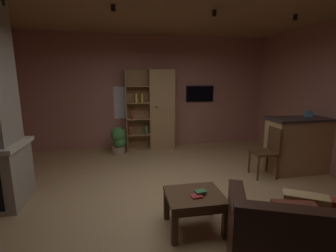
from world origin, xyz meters
TOP-DOWN VIEW (x-y plane):
  - floor at (0.00, 0.00)m, footprint 6.25×5.90m
  - wall_back at (0.00, 2.98)m, footprint 6.37×0.06m
  - window_pane_back at (-0.66, 2.95)m, footprint 0.56×0.01m
  - bookshelf_cabinet at (0.17, 2.71)m, footprint 1.21×0.41m
  - kitchen_bar_counter at (2.67, 0.63)m, footprint 1.36×0.57m
  - tissue_box at (2.82, 0.72)m, footprint 0.16×0.16m
  - leather_couch at (0.99, -1.66)m, footprint 1.79×1.43m
  - coffee_table at (0.11, -0.75)m, footprint 0.67×0.58m
  - table_book_0 at (0.11, -0.83)m, footprint 0.14×0.12m
  - table_book_1 at (0.18, -0.77)m, footprint 0.14×0.11m
  - dining_chair at (1.90, 0.53)m, footprint 0.45×0.45m
  - potted_floor_plant at (-0.84, 2.37)m, footprint 0.36×0.37m
  - wall_mounted_tv at (1.34, 2.92)m, footprint 0.75×0.06m
  - track_light_spot_0 at (-2.22, 0.46)m, footprint 0.07×0.07m
  - track_light_spot_1 at (-0.78, 0.49)m, footprint 0.07×0.07m
  - track_light_spot_2 at (0.75, 0.49)m, footprint 0.07×0.07m
  - track_light_spot_3 at (2.16, 0.50)m, footprint 0.07×0.07m

SIDE VIEW (x-z plane):
  - floor at x=0.00m, z-range -0.02..0.00m
  - leather_couch at x=0.99m, z-range -0.11..0.73m
  - potted_floor_plant at x=-0.84m, z-range 0.02..0.69m
  - coffee_table at x=0.11m, z-range 0.13..0.58m
  - table_book_0 at x=0.11m, z-range 0.44..0.47m
  - table_book_1 at x=0.18m, z-range 0.47..0.49m
  - dining_chair at x=1.90m, z-range 0.07..0.99m
  - kitchen_bar_counter at x=2.67m, z-range 0.00..1.07m
  - bookshelf_cabinet at x=0.17m, z-range -0.01..2.00m
  - tissue_box at x=2.82m, z-range 1.07..1.18m
  - window_pane_back at x=-0.66m, z-range 0.77..1.59m
  - wall_mounted_tv at x=1.34m, z-range 1.18..1.60m
  - wall_back at x=0.00m, z-range 0.00..2.86m
  - track_light_spot_0 at x=-2.22m, z-range 2.74..2.83m
  - track_light_spot_1 at x=-0.78m, z-range 2.74..2.83m
  - track_light_spot_2 at x=0.75m, z-range 2.74..2.83m
  - track_light_spot_3 at x=2.16m, z-range 2.74..2.83m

